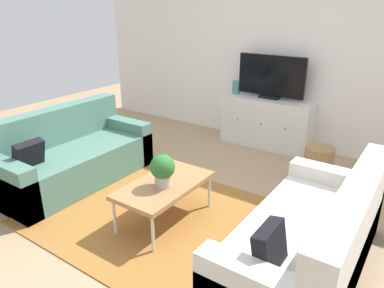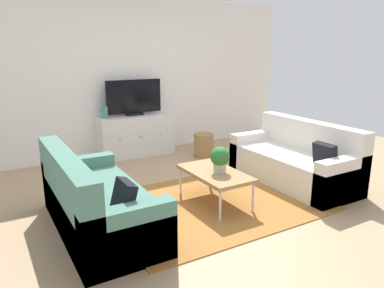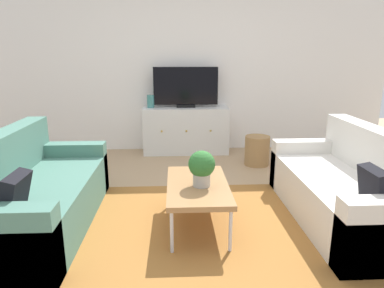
% 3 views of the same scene
% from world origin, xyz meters
% --- Properties ---
extents(ground_plane, '(10.00, 10.00, 0.00)m').
position_xyz_m(ground_plane, '(0.00, 0.00, 0.00)').
color(ground_plane, tan).
extents(wall_back, '(6.40, 0.12, 2.70)m').
position_xyz_m(wall_back, '(0.00, 2.55, 1.35)').
color(wall_back, white).
rests_on(wall_back, ground_plane).
extents(area_rug, '(2.50, 1.90, 0.01)m').
position_xyz_m(area_rug, '(0.00, -0.15, 0.01)').
color(area_rug, '#9E662D').
rests_on(area_rug, ground_plane).
extents(couch_left_side, '(0.82, 1.81, 0.84)m').
position_xyz_m(couch_left_side, '(-1.44, -0.10, 0.28)').
color(couch_left_side, '#4C7A6B').
rests_on(couch_left_side, ground_plane).
extents(couch_right_side, '(0.82, 1.81, 0.84)m').
position_xyz_m(couch_right_side, '(1.44, -0.10, 0.28)').
color(couch_right_side, silver).
rests_on(couch_right_side, ground_plane).
extents(coffee_table, '(0.53, 0.97, 0.40)m').
position_xyz_m(coffee_table, '(0.03, -0.15, 0.37)').
color(coffee_table, '#A37547').
rests_on(coffee_table, ground_plane).
extents(potted_plant, '(0.23, 0.23, 0.31)m').
position_xyz_m(potted_plant, '(0.06, -0.20, 0.58)').
color(potted_plant, '#B7B2A8').
rests_on(potted_plant, coffee_table).
extents(tv_console, '(1.30, 0.47, 0.71)m').
position_xyz_m(tv_console, '(-0.00, 2.27, 0.36)').
color(tv_console, silver).
rests_on(tv_console, ground_plane).
extents(flat_screen_tv, '(0.97, 0.16, 0.60)m').
position_xyz_m(flat_screen_tv, '(-0.00, 2.29, 1.01)').
color(flat_screen_tv, black).
rests_on(flat_screen_tv, tv_console).
extents(glass_vase, '(0.11, 0.11, 0.19)m').
position_xyz_m(glass_vase, '(-0.53, 2.27, 0.81)').
color(glass_vase, teal).
rests_on(glass_vase, tv_console).
extents(wicker_basket, '(0.34, 0.34, 0.41)m').
position_xyz_m(wicker_basket, '(0.97, 1.59, 0.20)').
color(wicker_basket, '#9E7547').
rests_on(wicker_basket, ground_plane).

